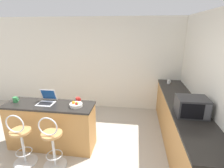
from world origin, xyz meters
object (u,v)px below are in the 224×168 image
laptop (47,100)px  microwave (192,107)px  bar_stool_far (52,144)px  fruit_bowl (76,105)px  mug_red (78,100)px  mug_green (15,100)px  mug_white (169,82)px  bar_stool_near (21,141)px

laptop → microwave: size_ratio=0.66×
bar_stool_far → fruit_bowl: 0.76m
mug_red → fruit_bowl: fruit_bowl is taller
bar_stool_far → mug_red: (0.24, 0.71, 0.51)m
mug_red → mug_green: bearing=-171.6°
mug_green → mug_white: size_ratio=1.07×
bar_stool_near → mug_white: bearing=38.5°
bar_stool_far → mug_white: 3.12m
fruit_bowl → mug_white: size_ratio=2.36×
laptop → fruit_bowl: size_ratio=1.37×
laptop → mug_red: laptop is taller
fruit_bowl → mug_red: bearing=98.3°
mug_red → mug_white: mug_white is taller
mug_green → fruit_bowl: 1.22m
microwave → mug_red: 2.03m
bar_stool_far → mug_green: 1.21m
microwave → mug_green: size_ratio=4.55×
fruit_bowl → bar_stool_near: bearing=-148.6°
laptop → fruit_bowl: laptop is taller
laptop → microwave: microwave is taller
mug_green → fruit_bowl: bearing=-1.3°
bar_stool_far → laptop: bearing=120.0°
microwave → mug_white: (-0.07, 1.74, -0.10)m
mug_white → laptop: bearing=-147.9°
mug_green → mug_red: bearing=8.4°
bar_stool_near → laptop: (0.22, 0.60, 0.53)m
bar_stool_near → bar_stool_far: same height
laptop → mug_red: 0.59m
bar_stool_near → mug_green: bearing=126.9°
laptop → mug_green: laptop is taller
mug_green → mug_white: 3.54m
bar_stool_far → mug_red: size_ratio=10.07×
mug_green → mug_red: (1.19, 0.18, -0.01)m
bar_stool_near → mug_white: (2.74, 2.18, 0.51)m
bar_stool_near → bar_stool_far: size_ratio=1.00×
mug_white → mug_green: bearing=-152.3°
bar_stool_far → mug_green: size_ratio=9.33×
mug_red → mug_white: 2.44m
laptop → mug_green: 0.62m
fruit_bowl → mug_white: 2.54m
laptop → bar_stool_near: bearing=-109.9°
bar_stool_near → laptop: bearing=70.1°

